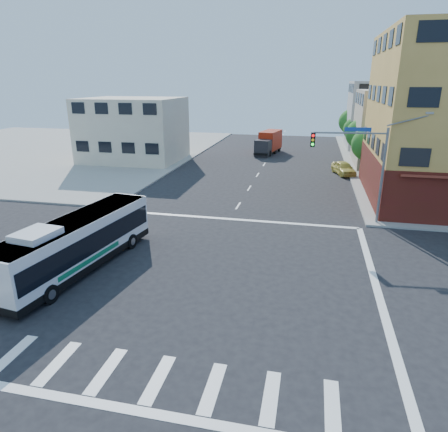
# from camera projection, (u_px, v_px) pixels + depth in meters

# --- Properties ---
(ground) EXTENTS (120.00, 120.00, 0.00)m
(ground) POSITION_uv_depth(u_px,v_px,m) (195.00, 275.00, 21.75)
(ground) COLOR black
(ground) RESTS_ON ground
(sidewalk_nw) EXTENTS (50.00, 50.00, 0.15)m
(sidewalk_nw) POSITION_uv_depth(u_px,v_px,m) (40.00, 149.00, 61.23)
(sidewalk_nw) COLOR #99978E
(sidewalk_nw) RESTS_ON ground
(building_east_near) EXTENTS (12.06, 10.06, 9.00)m
(building_east_near) POSITION_uv_depth(u_px,v_px,m) (408.00, 129.00, 48.26)
(building_east_near) COLOR tan
(building_east_near) RESTS_ON ground
(building_east_far) EXTENTS (12.06, 10.06, 10.00)m
(building_east_far) POSITION_uv_depth(u_px,v_px,m) (389.00, 115.00, 61.05)
(building_east_far) COLOR #ACACA6
(building_east_far) RESTS_ON ground
(building_west) EXTENTS (12.06, 10.06, 8.00)m
(building_west) POSITION_uv_depth(u_px,v_px,m) (133.00, 130.00, 51.66)
(building_west) COLOR beige
(building_west) RESTS_ON ground
(signal_mast_ne) EXTENTS (7.91, 1.13, 8.07)m
(signal_mast_ne) POSITION_uv_depth(u_px,v_px,m) (359.00, 156.00, 28.12)
(signal_mast_ne) COLOR slate
(signal_mast_ne) RESTS_ON ground
(street_tree_a) EXTENTS (3.60, 3.60, 5.53)m
(street_tree_a) POSITION_uv_depth(u_px,v_px,m) (369.00, 142.00, 43.99)
(street_tree_a) COLOR #382314
(street_tree_a) RESTS_ON ground
(street_tree_b) EXTENTS (3.80, 3.80, 5.79)m
(street_tree_b) POSITION_uv_depth(u_px,v_px,m) (362.00, 132.00, 51.34)
(street_tree_b) COLOR #382314
(street_tree_b) RESTS_ON ground
(street_tree_c) EXTENTS (3.40, 3.40, 5.29)m
(street_tree_c) POSITION_uv_depth(u_px,v_px,m) (356.00, 128.00, 58.83)
(street_tree_c) COLOR #382314
(street_tree_c) RESTS_ON ground
(street_tree_d) EXTENTS (4.00, 4.00, 6.03)m
(street_tree_d) POSITION_uv_depth(u_px,v_px,m) (352.00, 120.00, 66.09)
(street_tree_d) COLOR #382314
(street_tree_d) RESTS_ON ground
(transit_bus) EXTENTS (3.78, 11.16, 3.24)m
(transit_bus) POSITION_uv_depth(u_px,v_px,m) (78.00, 243.00, 21.94)
(transit_bus) COLOR black
(transit_bus) RESTS_ON ground
(box_truck) EXTENTS (3.35, 7.33, 3.18)m
(box_truck) POSITION_uv_depth(u_px,v_px,m) (269.00, 143.00, 57.47)
(box_truck) COLOR black
(box_truck) RESTS_ON ground
(parked_car) EXTENTS (2.92, 4.63, 1.47)m
(parked_car) POSITION_uv_depth(u_px,v_px,m) (344.00, 168.00, 44.84)
(parked_car) COLOR #D8C555
(parked_car) RESTS_ON ground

